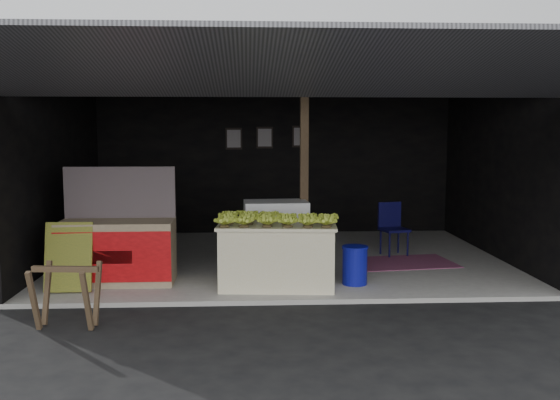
{
  "coord_description": "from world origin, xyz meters",
  "views": [
    {
      "loc": [
        -0.54,
        -7.29,
        2.13
      ],
      "look_at": [
        -0.08,
        1.5,
        1.1
      ],
      "focal_mm": 40.0,
      "sensor_mm": 36.0,
      "label": 1
    }
  ],
  "objects": [
    {
      "name": "banana_table",
      "position": [
        -0.16,
        0.69,
        0.48
      ],
      "size": [
        1.58,
        1.06,
        0.83
      ],
      "rotation": [
        0.0,
        0.0,
        -0.08
      ],
      "color": "beige",
      "rests_on": "concrete_slab"
    },
    {
      "name": "water_barrel",
      "position": [
        0.87,
        0.73,
        0.3
      ],
      "size": [
        0.33,
        0.33,
        0.48
      ],
      "primitive_type": "cylinder",
      "color": "#0B0F82",
      "rests_on": "concrete_slab"
    },
    {
      "name": "green_signboard",
      "position": [
        -2.8,
        0.56,
        0.5
      ],
      "size": [
        0.59,
        0.25,
        0.87
      ],
      "primitive_type": "cube",
      "rotation": [
        -0.24,
        0.0,
        0.0
      ],
      "color": "black",
      "rests_on": "concrete_slab"
    },
    {
      "name": "neighbor_stall",
      "position": [
        -2.27,
        0.97,
        0.52
      ],
      "size": [
        1.49,
        0.68,
        1.54
      ],
      "rotation": [
        0.0,
        0.0,
        0.0
      ],
      "color": "#998466",
      "rests_on": "concrete_slab"
    },
    {
      "name": "picture_frames",
      "position": [
        -0.17,
        4.89,
        1.93
      ],
      "size": [
        1.62,
        0.04,
        0.46
      ],
      "color": "black",
      "rests_on": "shophouse"
    },
    {
      "name": "concrete_slab",
      "position": [
        0.0,
        2.5,
        0.03
      ],
      "size": [
        7.0,
        5.0,
        0.06
      ],
      "primitive_type": "cube",
      "color": "gray",
      "rests_on": "ground"
    },
    {
      "name": "ground",
      "position": [
        0.0,
        0.0,
        0.0
      ],
      "size": [
        80.0,
        80.0,
        0.0
      ],
      "primitive_type": "plane",
      "color": "black",
      "rests_on": "ground"
    },
    {
      "name": "magenta_rug",
      "position": [
        1.85,
        2.0,
        0.07
      ],
      "size": [
        1.61,
        1.18,
        0.01
      ],
      "primitive_type": "cube",
      "rotation": [
        0.0,
        0.0,
        0.13
      ],
      "color": "#711955",
      "rests_on": "concrete_slab"
    },
    {
      "name": "shophouse",
      "position": [
        0.0,
        2.82,
        2.1
      ],
      "size": [
        7.4,
        7.29,
        3.02
      ],
      "color": "black",
      "rests_on": "ground"
    },
    {
      "name": "white_crate",
      "position": [
        -0.13,
        1.63,
        0.56
      ],
      "size": [
        0.94,
        0.66,
        1.01
      ],
      "rotation": [
        0.0,
        0.0,
        0.05
      ],
      "color": "white",
      "rests_on": "concrete_slab"
    },
    {
      "name": "plastic_chair",
      "position": [
        1.81,
        2.64,
        0.56
      ],
      "size": [
        0.49,
        0.49,
        0.85
      ],
      "rotation": [
        0.0,
        0.0,
        0.24
      ],
      "color": "#0A0935",
      "rests_on": "concrete_slab"
    },
    {
      "name": "sawhorse",
      "position": [
        -2.46,
        -0.76,
        0.43
      ],
      "size": [
        0.71,
        0.65,
        0.67
      ],
      "rotation": [
        0.0,
        0.0,
        -0.09
      ],
      "color": "brown",
      "rests_on": "ground"
    },
    {
      "name": "banana_pile",
      "position": [
        -0.16,
        0.69,
        0.97
      ],
      "size": [
        1.46,
        0.95,
        0.16
      ],
      "primitive_type": null,
      "rotation": [
        0.0,
        0.0,
        -0.08
      ],
      "color": "gold",
      "rests_on": "banana_table"
    }
  ]
}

